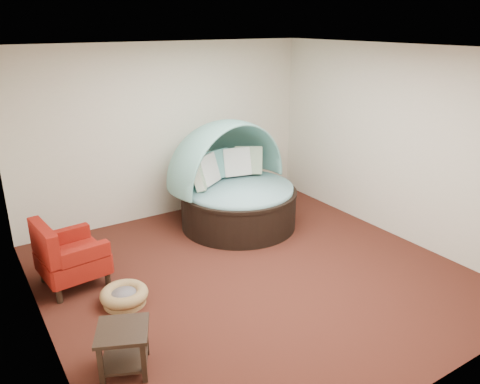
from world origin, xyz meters
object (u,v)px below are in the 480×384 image
canopy_daybed (234,178)px  side_table (124,343)px  red_armchair (68,256)px  pet_basket (124,296)px

canopy_daybed → side_table: 3.56m
canopy_daybed → red_armchair: (-2.70, -0.52, -0.37)m
pet_basket → canopy_daybed: bearing=29.1°
pet_basket → red_armchair: 0.91m
canopy_daybed → pet_basket: size_ratio=3.82×
canopy_daybed → red_armchair: canopy_daybed is taller
side_table → canopy_daybed: bearing=41.4°
pet_basket → side_table: (-0.37, -1.06, 0.19)m
canopy_daybed → side_table: bearing=-149.2°
red_armchair → side_table: bearing=-94.2°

